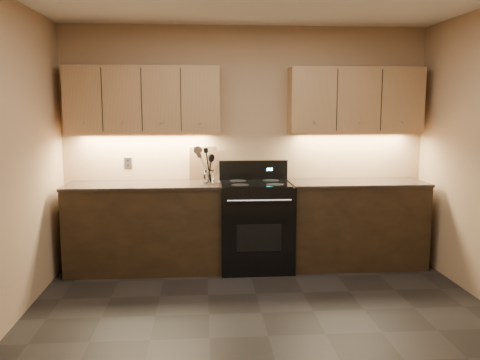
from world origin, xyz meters
The scene contains 15 objects.
floor centered at (0.00, 0.00, 0.00)m, with size 4.00×4.00×0.00m, color black.
wall_back centered at (0.00, 2.00, 1.30)m, with size 4.00×0.04×2.60m, color #A07E5E.
counter_left centered at (-1.10, 1.70, 0.47)m, with size 1.62×0.62×0.93m.
counter_right centered at (1.18, 1.70, 0.47)m, with size 1.46×0.62×0.93m.
stove centered at (0.08, 1.68, 0.48)m, with size 0.76×0.68×1.14m.
upper_cab_left centered at (-1.10, 1.85, 1.80)m, with size 1.60×0.30×0.70m, color #A57F52.
upper_cab_right centered at (1.18, 1.85, 1.80)m, with size 1.44×0.30×0.70m, color #A57F52.
outlet_plate centered at (-1.30, 1.99, 1.12)m, with size 0.09×0.01×0.12m, color #B2B5BA.
utensil_crock centered at (-0.42, 1.70, 0.99)m, with size 0.14×0.14×0.14m.
cutting_board centered at (-0.48, 1.96, 1.12)m, with size 0.30×0.02×0.38m, color tan.
wooden_spoon centered at (-0.44, 1.68, 1.09)m, with size 0.06×0.06×0.29m, color tan, non-canonical shape.
black_spoon centered at (-0.43, 1.71, 1.09)m, with size 0.06×0.06×0.29m, color black, non-canonical shape.
black_turner centered at (-0.40, 1.69, 1.13)m, with size 0.08×0.08×0.37m, color black, non-canonical shape.
steel_spatula centered at (-0.40, 1.70, 1.12)m, with size 0.08×0.08×0.34m, color silver, non-canonical shape.
steel_skimmer centered at (-0.38, 1.68, 1.14)m, with size 0.09×0.09×0.39m, color silver, non-canonical shape.
Camera 1 is at (-0.49, -3.62, 1.72)m, focal length 38.00 mm.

